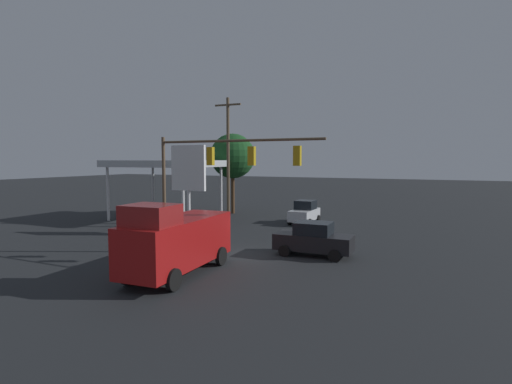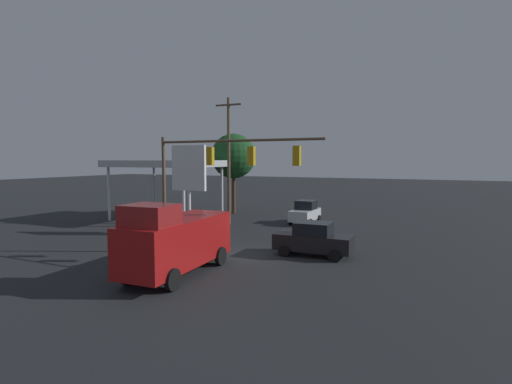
{
  "view_description": "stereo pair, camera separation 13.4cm",
  "coord_description": "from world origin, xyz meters",
  "px_view_note": "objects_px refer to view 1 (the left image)",
  "views": [
    {
      "loc": [
        -10.18,
        20.31,
        5.47
      ],
      "look_at": [
        0.0,
        -2.0,
        3.49
      ],
      "focal_mm": 28.0,
      "sensor_mm": 36.0,
      "label": 1
    },
    {
      "loc": [
        -10.3,
        20.25,
        5.47
      ],
      "look_at": [
        0.0,
        -2.0,
        3.49
      ],
      "focal_mm": 28.0,
      "sensor_mm": 36.0,
      "label": 2
    }
  ],
  "objects_px": {
    "hatchback_crossing": "(305,212)",
    "delivery_truck": "(176,240)",
    "sedan_far": "(313,239)",
    "price_sign": "(188,171)",
    "street_tree": "(233,156)",
    "utility_pole": "(228,158)",
    "traffic_signal_assembly": "(219,166)"
  },
  "relations": [
    {
      "from": "utility_pole",
      "to": "sedan_far",
      "type": "bearing_deg",
      "value": 141.14
    },
    {
      "from": "price_sign",
      "to": "sedan_far",
      "type": "relative_size",
      "value": 1.48
    },
    {
      "from": "price_sign",
      "to": "street_tree",
      "type": "height_order",
      "value": "street_tree"
    },
    {
      "from": "traffic_signal_assembly",
      "to": "street_tree",
      "type": "distance_m",
      "value": 18.72
    },
    {
      "from": "street_tree",
      "to": "delivery_truck",
      "type": "bearing_deg",
      "value": 110.85
    },
    {
      "from": "utility_pole",
      "to": "hatchback_crossing",
      "type": "distance_m",
      "value": 8.07
    },
    {
      "from": "utility_pole",
      "to": "price_sign",
      "type": "relative_size",
      "value": 1.63
    },
    {
      "from": "street_tree",
      "to": "utility_pole",
      "type": "bearing_deg",
      "value": 114.62
    },
    {
      "from": "utility_pole",
      "to": "street_tree",
      "type": "height_order",
      "value": "utility_pole"
    },
    {
      "from": "price_sign",
      "to": "delivery_truck",
      "type": "bearing_deg",
      "value": 120.82
    },
    {
      "from": "sedan_far",
      "to": "delivery_truck",
      "type": "height_order",
      "value": "delivery_truck"
    },
    {
      "from": "traffic_signal_assembly",
      "to": "utility_pole",
      "type": "relative_size",
      "value": 0.92
    },
    {
      "from": "hatchback_crossing",
      "to": "delivery_truck",
      "type": "relative_size",
      "value": 0.56
    },
    {
      "from": "sedan_far",
      "to": "price_sign",
      "type": "bearing_deg",
      "value": -14.97
    },
    {
      "from": "price_sign",
      "to": "street_tree",
      "type": "distance_m",
      "value": 11.75
    },
    {
      "from": "hatchback_crossing",
      "to": "delivery_truck",
      "type": "height_order",
      "value": "delivery_truck"
    },
    {
      "from": "price_sign",
      "to": "street_tree",
      "type": "bearing_deg",
      "value": -78.21
    },
    {
      "from": "utility_pole",
      "to": "delivery_truck",
      "type": "xyz_separation_m",
      "value": [
        -5.02,
        14.42,
        -3.93
      ]
    },
    {
      "from": "traffic_signal_assembly",
      "to": "utility_pole",
      "type": "distance_m",
      "value": 11.94
    },
    {
      "from": "price_sign",
      "to": "delivery_truck",
      "type": "distance_m",
      "value": 11.04
    },
    {
      "from": "utility_pole",
      "to": "traffic_signal_assembly",
      "type": "bearing_deg",
      "value": 116.09
    },
    {
      "from": "traffic_signal_assembly",
      "to": "price_sign",
      "type": "distance_m",
      "value": 7.87
    },
    {
      "from": "price_sign",
      "to": "street_tree",
      "type": "xyz_separation_m",
      "value": [
        2.39,
        -11.45,
        1.18
      ]
    },
    {
      "from": "delivery_truck",
      "to": "utility_pole",
      "type": "bearing_deg",
      "value": -163.85
    },
    {
      "from": "sedan_far",
      "to": "hatchback_crossing",
      "type": "xyz_separation_m",
      "value": [
        4.02,
        -11.01,
        -0.0
      ]
    },
    {
      "from": "sedan_far",
      "to": "delivery_truck",
      "type": "distance_m",
      "value": 8.12
    },
    {
      "from": "traffic_signal_assembly",
      "to": "sedan_far",
      "type": "bearing_deg",
      "value": -148.6
    },
    {
      "from": "traffic_signal_assembly",
      "to": "price_sign",
      "type": "height_order",
      "value": "traffic_signal_assembly"
    },
    {
      "from": "utility_pole",
      "to": "street_tree",
      "type": "relative_size",
      "value": 1.31
    },
    {
      "from": "traffic_signal_assembly",
      "to": "hatchback_crossing",
      "type": "relative_size",
      "value": 2.55
    },
    {
      "from": "price_sign",
      "to": "hatchback_crossing",
      "type": "bearing_deg",
      "value": -126.66
    },
    {
      "from": "hatchback_crossing",
      "to": "price_sign",
      "type": "bearing_deg",
      "value": -35.35
    }
  ]
}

